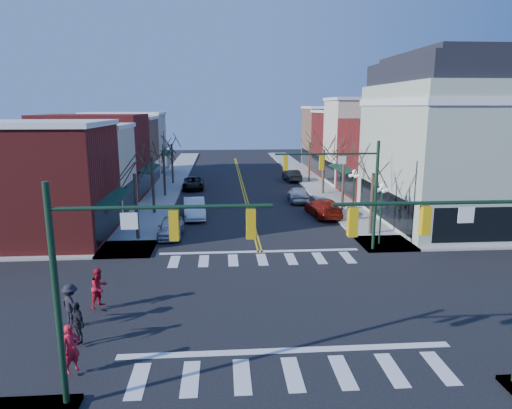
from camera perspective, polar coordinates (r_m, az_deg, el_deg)
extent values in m
plane|color=black|center=(22.70, 2.17, -12.00)|extent=(160.00, 160.00, 0.00)
cube|color=#9E9B93|center=(42.09, -12.87, -0.79)|extent=(3.50, 70.00, 0.15)
cube|color=#9E9B93|center=(43.07, 10.81, -0.41)|extent=(3.50, 70.00, 0.15)
cube|color=maroon|center=(35.28, -26.07, 2.30)|extent=(10.00, 8.50, 8.00)
cube|color=beige|center=(42.53, -22.25, 3.77)|extent=(10.00, 7.00, 7.50)
cube|color=maroon|center=(50.09, -19.53, 5.69)|extent=(10.00, 9.00, 8.50)
cube|color=#976E53|center=(58.08, -17.42, 6.28)|extent=(10.00, 7.50, 7.80)
cube|color=beige|center=(65.61, -15.92, 7.16)|extent=(10.00, 8.00, 8.20)
cube|color=maroon|center=(49.94, 16.82, 5.56)|extent=(10.00, 8.50, 8.00)
cube|color=beige|center=(57.12, 14.10, 7.49)|extent=(10.00, 7.00, 10.00)
cube|color=maroon|center=(64.32, 11.98, 7.40)|extent=(10.00, 8.00, 8.50)
cube|color=#976E53|center=(72.00, 10.22, 8.15)|extent=(10.00, 8.00, 9.00)
cube|color=#ABB79E|center=(40.01, 24.03, 5.68)|extent=(12.00, 14.00, 11.00)
cube|color=white|center=(39.84, 24.55, 11.54)|extent=(12.25, 14.25, 0.50)
cube|color=black|center=(39.92, 24.84, 14.83)|extent=(11.40, 13.40, 1.80)
cube|color=black|center=(40.01, 24.99, 16.40)|extent=(9.80, 11.80, 0.60)
cylinder|color=#14331E|center=(15.20, -23.64, -10.88)|extent=(0.20, 0.20, 7.20)
cylinder|color=#14331E|center=(13.60, -11.65, -0.34)|extent=(6.50, 0.12, 0.12)
cube|color=gold|center=(13.69, -10.20, -2.56)|extent=(0.28, 0.28, 0.90)
cube|color=gold|center=(13.64, -0.64, -2.42)|extent=(0.28, 0.28, 0.90)
cylinder|color=#14331E|center=(14.99, 21.66, 0.19)|extent=(6.50, 0.12, 0.12)
cube|color=gold|center=(14.96, 20.37, -1.89)|extent=(0.28, 0.28, 0.90)
cube|color=gold|center=(14.17, 11.97, -2.14)|extent=(0.28, 0.28, 0.90)
cylinder|color=#14331E|center=(30.18, 14.72, 0.89)|extent=(0.20, 0.20, 7.20)
cylinder|color=#14331E|center=(28.87, 8.87, 6.28)|extent=(6.50, 0.12, 0.12)
cube|color=gold|center=(28.86, 8.21, 5.20)|extent=(0.28, 0.28, 0.90)
cube|color=gold|center=(28.46, 3.71, 5.20)|extent=(0.28, 0.28, 0.90)
cylinder|color=#14331E|center=(31.79, 15.30, -1.53)|extent=(0.12, 0.12, 4.00)
sphere|color=white|center=(31.36, 15.52, 2.29)|extent=(0.36, 0.36, 0.36)
cylinder|color=#14331E|center=(37.82, 12.06, 0.78)|extent=(0.12, 0.12, 4.00)
sphere|color=white|center=(37.47, 12.20, 4.00)|extent=(0.36, 0.36, 0.36)
cylinder|color=#382B21|center=(32.88, -14.72, -0.37)|extent=(0.24, 0.24, 4.76)
cylinder|color=#382B21|center=(40.60, -12.75, 2.26)|extent=(0.24, 0.24, 5.04)
cylinder|color=#382B21|center=(48.47, -11.39, 3.60)|extent=(0.24, 0.24, 4.55)
cylinder|color=#382B21|center=(56.32, -10.42, 4.98)|extent=(0.24, 0.24, 4.90)
cylinder|color=#382B21|center=(34.09, 14.26, -0.03)|extent=(0.24, 0.24, 4.62)
cylinder|color=#382B21|center=(41.56, 10.83, 2.67)|extent=(0.24, 0.24, 5.18)
cylinder|color=#382B21|center=(49.26, 8.43, 4.01)|extent=(0.24, 0.24, 4.83)
cylinder|color=#382B21|center=(57.02, 6.68, 5.22)|extent=(0.24, 0.24, 4.97)
imported|color=silver|center=(33.73, -10.59, -2.78)|extent=(1.73, 4.21, 1.43)
imported|color=white|center=(39.11, -7.72, -0.46)|extent=(2.20, 5.12, 1.64)
imported|color=black|center=(52.74, -7.85, 2.67)|extent=(2.46, 5.11, 1.40)
imported|color=maroon|center=(39.63, 8.42, -0.38)|extent=(2.72, 5.54, 1.55)
imported|color=silver|center=(45.37, 5.29, 1.29)|extent=(1.99, 4.61, 1.55)
imported|color=black|center=(58.02, 4.49, 3.64)|extent=(2.04, 4.58, 1.46)
imported|color=red|center=(17.87, -22.10, -16.34)|extent=(0.74, 0.75, 1.75)
imported|color=red|center=(22.61, -19.00, -9.81)|extent=(1.08, 1.14, 1.87)
imported|color=black|center=(19.73, -21.44, -13.56)|extent=(0.98, 1.02, 1.70)
imported|color=black|center=(21.40, -22.14, -11.45)|extent=(1.30, 1.25, 1.78)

